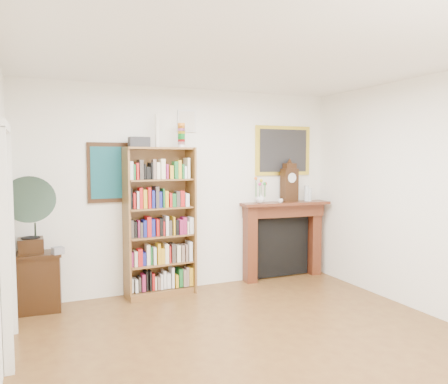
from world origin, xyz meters
name	(u,v)px	position (x,y,z in m)	size (l,w,h in m)	color
room	(278,208)	(0.00, 0.00, 1.40)	(4.51, 5.01, 2.81)	brown
door_casing	(7,220)	(-2.21, 1.20, 1.26)	(0.08, 1.02, 2.17)	white
teal_poster	(110,173)	(-1.05, 2.48, 1.65)	(0.58, 0.04, 0.78)	black
small_picture	(187,121)	(0.00, 2.48, 2.35)	(0.26, 0.04, 0.30)	white
gilt_painting	(283,151)	(1.55, 2.48, 1.95)	(0.95, 0.04, 0.75)	gold
bookshelf	(160,213)	(-0.44, 2.32, 1.11)	(0.93, 0.39, 2.28)	brown
side_cabinet	(39,282)	(-1.94, 2.29, 0.35)	(0.52, 0.38, 0.71)	black
fireplace	(282,233)	(1.50, 2.40, 0.69)	(1.41, 0.43, 1.17)	#491C11
gramophone	(29,211)	(-2.02, 2.19, 1.23)	(0.57, 0.71, 0.93)	black
cd_stack	(58,250)	(-1.73, 2.14, 0.75)	(0.12, 0.12, 0.08)	#A1A1AC
mantel_clock	(289,183)	(1.61, 2.38, 1.46)	(0.27, 0.17, 0.58)	black
flower_vase	(260,198)	(1.10, 2.37, 1.24)	(0.13, 0.13, 0.14)	white
teacup	(280,201)	(1.38, 2.26, 1.21)	(0.08, 0.08, 0.06)	silver
bottle_left	(307,193)	(1.90, 2.34, 1.29)	(0.07, 0.07, 0.24)	silver
bottle_right	(310,195)	(1.95, 2.33, 1.27)	(0.06, 0.06, 0.20)	silver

